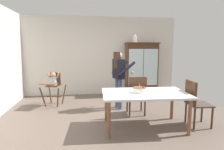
{
  "coord_description": "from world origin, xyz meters",
  "views": [
    {
      "loc": [
        -0.57,
        -3.93,
        1.63
      ],
      "look_at": [
        0.11,
        0.7,
        0.95
      ],
      "focal_mm": 29.95,
      "sensor_mm": 36.0,
      "label": 1
    }
  ],
  "objects_px": {
    "high_chair_with_toddler": "(53,83)",
    "dining_chair_far_side": "(137,93)",
    "ceramic_vase": "(135,39)",
    "adult_person": "(119,73)",
    "dining_chair_right_end": "(195,100)",
    "china_cabinet": "(141,69)",
    "birthday_cake": "(140,90)",
    "dining_table": "(145,96)"
  },
  "relations": [
    {
      "from": "high_chair_with_toddler",
      "to": "dining_chair_far_side",
      "type": "xyz_separation_m",
      "value": [
        2.12,
        -1.14,
        -0.1
      ]
    },
    {
      "from": "ceramic_vase",
      "to": "high_chair_with_toddler",
      "type": "bearing_deg",
      "value": -160.77
    },
    {
      "from": "adult_person",
      "to": "dining_chair_right_end",
      "type": "xyz_separation_m",
      "value": [
        1.35,
        -1.38,
        -0.41
      ]
    },
    {
      "from": "dining_chair_right_end",
      "to": "high_chair_with_toddler",
      "type": "bearing_deg",
      "value": 62.16
    },
    {
      "from": "china_cabinet",
      "to": "birthday_cake",
      "type": "bearing_deg",
      "value": -107.88
    },
    {
      "from": "birthday_cake",
      "to": "dining_chair_far_side",
      "type": "xyz_separation_m",
      "value": [
        0.15,
        0.7,
        -0.24
      ]
    },
    {
      "from": "china_cabinet",
      "to": "dining_chair_right_end",
      "type": "distance_m",
      "value": 2.86
    },
    {
      "from": "birthday_cake",
      "to": "dining_chair_right_end",
      "type": "bearing_deg",
      "value": -3.82
    },
    {
      "from": "china_cabinet",
      "to": "ceramic_vase",
      "type": "bearing_deg",
      "value": 179.18
    },
    {
      "from": "dining_chair_right_end",
      "to": "ceramic_vase",
      "type": "bearing_deg",
      "value": 14.43
    },
    {
      "from": "birthday_cake",
      "to": "dining_chair_right_end",
      "type": "height_order",
      "value": "dining_chair_right_end"
    },
    {
      "from": "ceramic_vase",
      "to": "birthday_cake",
      "type": "height_order",
      "value": "ceramic_vase"
    },
    {
      "from": "china_cabinet",
      "to": "dining_table",
      "type": "distance_m",
      "value": 2.88
    },
    {
      "from": "dining_chair_far_side",
      "to": "dining_chair_right_end",
      "type": "xyz_separation_m",
      "value": [
        1.02,
        -0.78,
        0.0
      ]
    },
    {
      "from": "high_chair_with_toddler",
      "to": "dining_table",
      "type": "relative_size",
      "value": 0.54
    },
    {
      "from": "high_chair_with_toddler",
      "to": "dining_chair_far_side",
      "type": "distance_m",
      "value": 2.41
    },
    {
      "from": "china_cabinet",
      "to": "high_chair_with_toddler",
      "type": "relative_size",
      "value": 1.91
    },
    {
      "from": "adult_person",
      "to": "dining_chair_far_side",
      "type": "distance_m",
      "value": 0.8
    },
    {
      "from": "ceramic_vase",
      "to": "dining_chair_right_end",
      "type": "bearing_deg",
      "value": -79.2
    },
    {
      "from": "dining_chair_far_side",
      "to": "dining_chair_right_end",
      "type": "height_order",
      "value": "same"
    },
    {
      "from": "birthday_cake",
      "to": "dining_chair_far_side",
      "type": "height_order",
      "value": "dining_chair_far_side"
    },
    {
      "from": "high_chair_with_toddler",
      "to": "china_cabinet",
      "type": "bearing_deg",
      "value": 33.27
    },
    {
      "from": "adult_person",
      "to": "birthday_cake",
      "type": "relative_size",
      "value": 5.47
    },
    {
      "from": "china_cabinet",
      "to": "dining_table",
      "type": "xyz_separation_m",
      "value": [
        -0.78,
        -2.76,
        -0.25
      ]
    },
    {
      "from": "china_cabinet",
      "to": "dining_chair_far_side",
      "type": "height_order",
      "value": "china_cabinet"
    },
    {
      "from": "adult_person",
      "to": "dining_chair_right_end",
      "type": "distance_m",
      "value": 1.98
    },
    {
      "from": "dining_chair_far_side",
      "to": "high_chair_with_toddler",
      "type": "bearing_deg",
      "value": -24.62
    },
    {
      "from": "dining_chair_far_side",
      "to": "dining_chair_right_end",
      "type": "distance_m",
      "value": 1.28
    },
    {
      "from": "high_chair_with_toddler",
      "to": "adult_person",
      "type": "bearing_deg",
      "value": -1.03
    },
    {
      "from": "china_cabinet",
      "to": "birthday_cake",
      "type": "xyz_separation_m",
      "value": [
        -0.89,
        -2.75,
        -0.12
      ]
    },
    {
      "from": "birthday_cake",
      "to": "china_cabinet",
      "type": "bearing_deg",
      "value": 72.12
    },
    {
      "from": "china_cabinet",
      "to": "high_chair_with_toddler",
      "type": "xyz_separation_m",
      "value": [
        -2.86,
        -0.9,
        -0.26
      ]
    },
    {
      "from": "china_cabinet",
      "to": "birthday_cake",
      "type": "relative_size",
      "value": 6.48
    },
    {
      "from": "high_chair_with_toddler",
      "to": "birthday_cake",
      "type": "height_order",
      "value": "high_chair_with_toddler"
    },
    {
      "from": "dining_table",
      "to": "birthday_cake",
      "type": "distance_m",
      "value": 0.17
    },
    {
      "from": "dining_table",
      "to": "dining_chair_far_side",
      "type": "height_order",
      "value": "dining_chair_far_side"
    },
    {
      "from": "dining_table",
      "to": "dining_chair_far_side",
      "type": "xyz_separation_m",
      "value": [
        0.04,
        0.72,
        -0.1
      ]
    },
    {
      "from": "high_chair_with_toddler",
      "to": "ceramic_vase",
      "type": "bearing_deg",
      "value": 34.97
    },
    {
      "from": "dining_table",
      "to": "birthday_cake",
      "type": "xyz_separation_m",
      "value": [
        -0.1,
        0.01,
        0.14
      ]
    },
    {
      "from": "adult_person",
      "to": "high_chair_with_toddler",
      "type": "bearing_deg",
      "value": 56.5
    },
    {
      "from": "ceramic_vase",
      "to": "dining_chair_right_end",
      "type": "relative_size",
      "value": 0.28
    },
    {
      "from": "ceramic_vase",
      "to": "dining_table",
      "type": "xyz_separation_m",
      "value": [
        -0.52,
        -2.77,
        -1.27
      ]
    }
  ]
}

